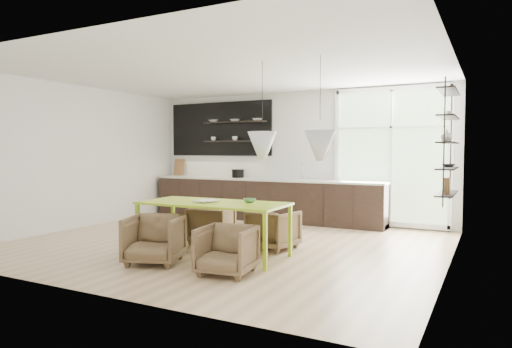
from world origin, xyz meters
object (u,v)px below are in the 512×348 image
armchair_back_left (211,225)px  wire_stool (139,235)px  armchair_front_left (154,239)px  armchair_front_right (227,250)px  armchair_back_right (273,229)px  dining_table (213,206)px

armchair_back_left → wire_stool: armchair_back_left is taller
armchair_back_left → wire_stool: bearing=50.0°
armchair_front_left → wire_stool: (-0.68, 0.46, -0.08)m
armchair_front_right → wire_stool: bearing=158.4°
armchair_back_right → armchair_front_left: 1.96m
armchair_front_left → armchair_front_right: (1.18, -0.01, -0.03)m
armchair_back_right → wire_stool: (-1.75, -1.18, -0.05)m
dining_table → armchair_back_left: (-0.54, 0.78, -0.44)m
dining_table → armchair_back_left: 1.04m
armchair_back_right → armchair_front_left: bearing=67.2°
wire_stool → armchair_back_left: bearing=60.8°
dining_table → armchair_front_left: bearing=-123.2°
armchair_front_left → armchair_front_right: bearing=-20.6°
dining_table → armchair_back_left: size_ratio=3.23×
armchair_back_left → wire_stool: (-0.61, -1.10, -0.05)m
dining_table → wire_stool: 1.30m
armchair_front_left → armchair_back_left: bearing=72.2°
armchair_front_left → wire_stool: size_ratio=1.82×
dining_table → armchair_front_right: size_ratio=3.27×
armchair_front_left → dining_table: bearing=38.4°
armchair_back_left → armchair_back_right: (1.13, 0.08, -0.00)m
wire_stool → armchair_front_left: bearing=-33.9°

